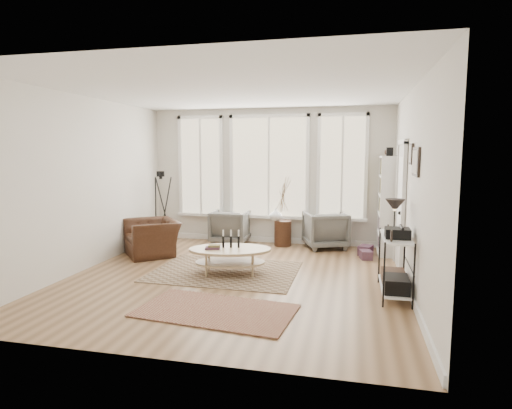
% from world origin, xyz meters
% --- Properties ---
extents(room, '(5.50, 5.54, 2.90)m').
position_xyz_m(room, '(0.02, 0.03, 1.43)').
color(room, '#96714D').
rests_on(room, ground).
extents(bay_window, '(4.14, 0.12, 2.24)m').
position_xyz_m(bay_window, '(0.00, 2.71, 1.61)').
color(bay_window, '#D0BD83').
rests_on(bay_window, ground).
extents(door, '(0.09, 1.06, 2.22)m').
position_xyz_m(door, '(2.57, 1.15, 1.12)').
color(door, silver).
rests_on(door, ground).
extents(bookcase, '(0.31, 0.85, 2.06)m').
position_xyz_m(bookcase, '(2.44, 2.23, 0.96)').
color(bookcase, white).
rests_on(bookcase, ground).
extents(low_shelf, '(0.38, 1.08, 1.30)m').
position_xyz_m(low_shelf, '(2.38, -0.30, 0.51)').
color(low_shelf, white).
rests_on(low_shelf, ground).
extents(wall_art, '(0.04, 0.88, 0.44)m').
position_xyz_m(wall_art, '(2.58, -0.27, 1.88)').
color(wall_art, black).
rests_on(wall_art, ground).
extents(rug_main, '(2.37, 1.79, 0.01)m').
position_xyz_m(rug_main, '(-0.25, 0.27, 0.01)').
color(rug_main, brown).
rests_on(rug_main, ground).
extents(rug_runner, '(2.04, 1.28, 0.01)m').
position_xyz_m(rug_runner, '(0.15, -1.44, 0.01)').
color(rug_runner, brown).
rests_on(rug_runner, ground).
extents(coffee_table, '(1.48, 1.12, 0.61)m').
position_xyz_m(coffee_table, '(-0.15, 0.19, 0.33)').
color(coffee_table, tan).
rests_on(coffee_table, ground).
extents(armchair_left, '(0.78, 0.80, 0.72)m').
position_xyz_m(armchair_left, '(-0.79, 2.45, 0.36)').
color(armchair_left, '#5F5F5B').
rests_on(armchair_left, ground).
extents(armchair_right, '(1.04, 1.06, 0.76)m').
position_xyz_m(armchair_right, '(1.24, 2.45, 0.38)').
color(armchair_right, '#5F5F5B').
rests_on(armchair_right, ground).
extents(side_table, '(0.36, 0.36, 1.50)m').
position_xyz_m(side_table, '(0.36, 2.45, 0.72)').
color(side_table, '#3A2014').
rests_on(side_table, ground).
extents(vase, '(0.33, 0.33, 0.27)m').
position_xyz_m(vase, '(0.20, 2.45, 0.67)').
color(vase, silver).
rests_on(vase, side_table).
extents(accent_chair, '(1.37, 1.36, 0.67)m').
position_xyz_m(accent_chair, '(-1.97, 1.10, 0.34)').
color(accent_chair, '#3A2014').
rests_on(accent_chair, ground).
extents(tripod_camera, '(0.55, 0.55, 1.57)m').
position_xyz_m(tripod_camera, '(-2.20, 2.03, 0.72)').
color(tripod_camera, black).
rests_on(tripod_camera, ground).
extents(book_stack_near, '(0.31, 0.35, 0.19)m').
position_xyz_m(book_stack_near, '(2.05, 1.98, 0.09)').
color(book_stack_near, maroon).
rests_on(book_stack_near, ground).
extents(book_stack_far, '(0.24, 0.29, 0.16)m').
position_xyz_m(book_stack_far, '(2.05, 1.66, 0.08)').
color(book_stack_far, maroon).
rests_on(book_stack_far, ground).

